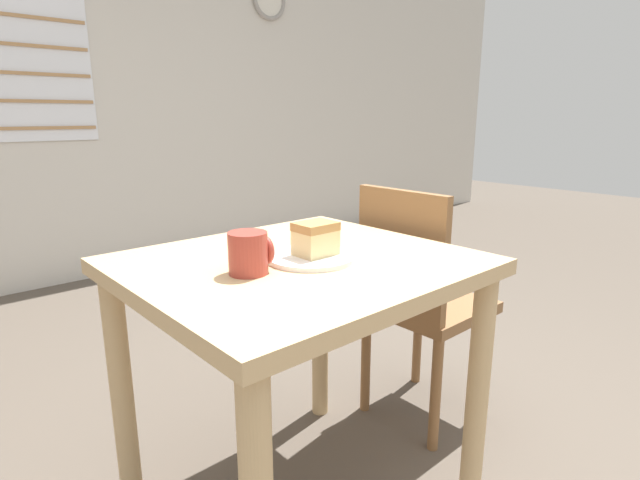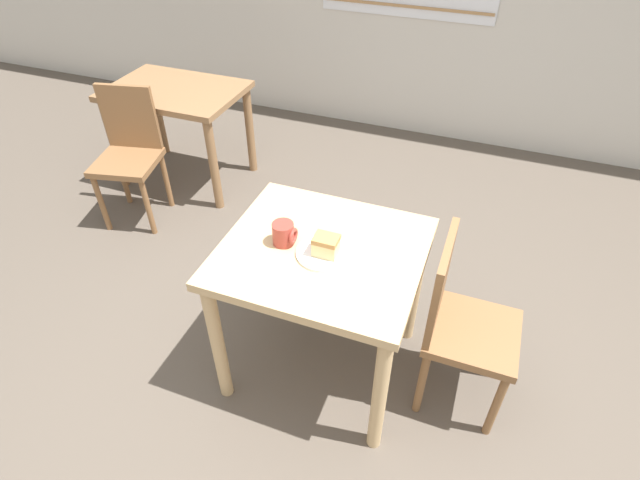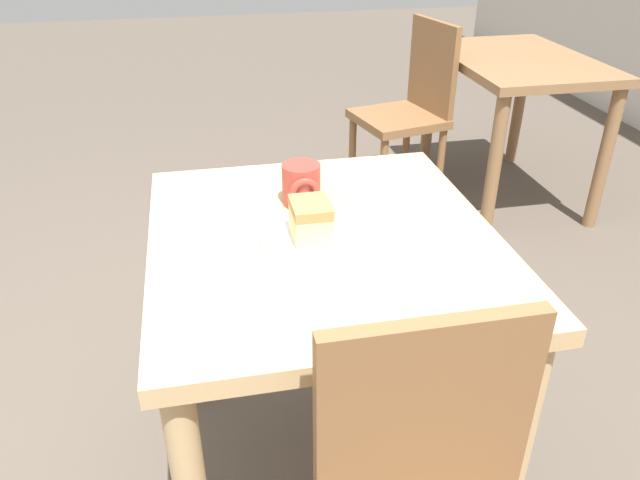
% 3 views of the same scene
% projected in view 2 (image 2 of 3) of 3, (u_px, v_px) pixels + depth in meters
% --- Properties ---
extents(ground_plane, '(14.00, 14.00, 0.00)m').
position_uv_depth(ground_plane, '(304.00, 435.00, 2.21)').
color(ground_plane, brown).
extents(dining_table_near, '(0.82, 0.75, 0.75)m').
position_uv_depth(dining_table_near, '(322.00, 272.00, 2.12)').
color(dining_table_near, tan).
rests_on(dining_table_near, ground_plane).
extents(dining_table_far, '(0.91, 0.63, 0.71)m').
position_uv_depth(dining_table_far, '(177.00, 105.00, 3.48)').
color(dining_table_far, olive).
rests_on(dining_table_far, ground_plane).
extents(chair_near_window, '(0.38, 0.38, 0.87)m').
position_uv_depth(chair_near_window, '(460.00, 322.00, 2.10)').
color(chair_near_window, brown).
rests_on(chair_near_window, ground_plane).
extents(chair_far_corner, '(0.45, 0.45, 0.87)m').
position_uv_depth(chair_far_corner, '(129.00, 151.00, 3.20)').
color(chair_far_corner, brown).
rests_on(chair_far_corner, ground_plane).
extents(plate, '(0.22, 0.22, 0.01)m').
position_uv_depth(plate, '(324.00, 253.00, 2.01)').
color(plate, white).
rests_on(plate, dining_table_near).
extents(cake_slice, '(0.10, 0.08, 0.08)m').
position_uv_depth(cake_slice, '(326.00, 245.00, 1.97)').
color(cake_slice, '#E5CC89').
rests_on(cake_slice, plate).
extents(coffee_mug, '(0.10, 0.09, 0.10)m').
position_uv_depth(coffee_mug, '(284.00, 234.00, 2.04)').
color(coffee_mug, '#9E382D').
rests_on(coffee_mug, dining_table_near).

